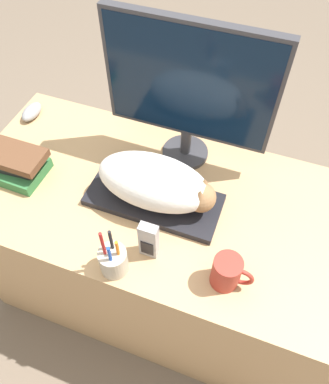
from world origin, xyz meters
The scene contains 10 objects.
ground_plane centered at (0.00, 0.00, 0.00)m, with size 12.00×12.00×0.00m, color #6B5B4C.
desk centered at (0.00, 0.33, 0.36)m, with size 1.44×0.65×0.73m.
keyboard centered at (-0.07, 0.31, 0.74)m, with size 0.43×0.18×0.02m.
cat centered at (-0.06, 0.31, 0.83)m, with size 0.37×0.18×0.16m.
monitor centered at (-0.04, 0.54, 1.02)m, with size 0.53×0.16×0.50m.
computer_mouse centered at (-0.66, 0.52, 0.75)m, with size 0.06×0.11×0.04m.
coffee_mug centered at (0.22, 0.12, 0.78)m, with size 0.12×0.08×0.11m.
pen_cup centered at (-0.09, 0.05, 0.78)m, with size 0.08×0.08×0.19m.
phone centered at (-0.01, 0.13, 0.80)m, with size 0.05×0.03×0.14m.
book_stack centered at (-0.55, 0.26, 0.77)m, with size 0.22×0.15×0.10m.
Camera 1 is at (0.21, -0.34, 1.71)m, focal length 35.00 mm.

